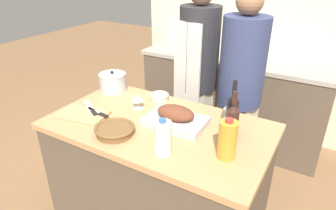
{
  "coord_description": "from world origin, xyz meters",
  "views": [
    {
      "loc": [
        0.87,
        -1.36,
        1.82
      ],
      "look_at": [
        0.0,
        0.12,
        0.97
      ],
      "focal_mm": 32.0,
      "sensor_mm": 36.0,
      "label": 1
    }
  ],
  "objects_px": {
    "wine_glass_left": "(137,98)",
    "stand_mixer": "(243,48)",
    "wine_bottle_dark": "(232,121)",
    "knife_chef": "(91,108)",
    "stock_pot": "(113,82)",
    "condiment_bottle_tall": "(188,42)",
    "juice_jug": "(227,140)",
    "condiment_bottle_short": "(208,42)",
    "mixing_bowl": "(160,96)",
    "wine_bottle_green": "(232,112)",
    "knife_paring": "(98,113)",
    "person_cook_aproned": "(198,74)",
    "wine_glass_right": "(230,107)",
    "cutting_board": "(83,115)",
    "person_cook_guest": "(240,88)",
    "milk_jug": "(163,138)",
    "wicker_basket": "(115,130)",
    "roasting_pan": "(176,118)"
  },
  "relations": [
    {
      "from": "wine_glass_left",
      "to": "stand_mixer",
      "type": "relative_size",
      "value": 0.37
    },
    {
      "from": "wine_bottle_dark",
      "to": "knife_chef",
      "type": "height_order",
      "value": "wine_bottle_dark"
    },
    {
      "from": "stock_pot",
      "to": "condiment_bottle_tall",
      "type": "relative_size",
      "value": 1.41
    },
    {
      "from": "juice_jug",
      "to": "condiment_bottle_short",
      "type": "height_order",
      "value": "condiment_bottle_short"
    },
    {
      "from": "mixing_bowl",
      "to": "juice_jug",
      "type": "relative_size",
      "value": 0.62
    },
    {
      "from": "wine_bottle_green",
      "to": "knife_paring",
      "type": "bearing_deg",
      "value": -162.26
    },
    {
      "from": "person_cook_aproned",
      "to": "stand_mixer",
      "type": "bearing_deg",
      "value": 80.62
    },
    {
      "from": "wine_glass_right",
      "to": "knife_paring",
      "type": "height_order",
      "value": "wine_glass_right"
    },
    {
      "from": "stock_pot",
      "to": "wine_bottle_green",
      "type": "distance_m",
      "value": 0.99
    },
    {
      "from": "knife_chef",
      "to": "condiment_bottle_tall",
      "type": "distance_m",
      "value": 1.58
    },
    {
      "from": "stand_mixer",
      "to": "person_cook_aproned",
      "type": "xyz_separation_m",
      "value": [
        -0.2,
        -0.54,
        -0.12
      ]
    },
    {
      "from": "cutting_board",
      "to": "person_cook_guest",
      "type": "height_order",
      "value": "person_cook_guest"
    },
    {
      "from": "person_cook_aproned",
      "to": "wine_glass_right",
      "type": "bearing_deg",
      "value": -37.26
    },
    {
      "from": "knife_paring",
      "to": "stand_mixer",
      "type": "relative_size",
      "value": 0.67
    },
    {
      "from": "mixing_bowl",
      "to": "person_cook_aproned",
      "type": "bearing_deg",
      "value": 83.08
    },
    {
      "from": "cutting_board",
      "to": "milk_jug",
      "type": "bearing_deg",
      "value": -7.89
    },
    {
      "from": "wine_glass_left",
      "to": "stock_pot",
      "type": "bearing_deg",
      "value": 156.23
    },
    {
      "from": "knife_paring",
      "to": "person_cook_aproned",
      "type": "distance_m",
      "value": 0.97
    },
    {
      "from": "stock_pot",
      "to": "knife_chef",
      "type": "distance_m",
      "value": 0.36
    },
    {
      "from": "cutting_board",
      "to": "wine_bottle_dark",
      "type": "bearing_deg",
      "value": 13.24
    },
    {
      "from": "person_cook_aproned",
      "to": "knife_chef",
      "type": "bearing_deg",
      "value": -101.05
    },
    {
      "from": "condiment_bottle_tall",
      "to": "person_cook_aproned",
      "type": "xyz_separation_m",
      "value": [
        0.44,
        -0.68,
        -0.06
      ]
    },
    {
      "from": "cutting_board",
      "to": "wine_glass_left",
      "type": "height_order",
      "value": "wine_glass_left"
    },
    {
      "from": "wicker_basket",
      "to": "person_cook_aproned",
      "type": "relative_size",
      "value": 0.14
    },
    {
      "from": "milk_jug",
      "to": "knife_chef",
      "type": "distance_m",
      "value": 0.7
    },
    {
      "from": "roasting_pan",
      "to": "wine_glass_right",
      "type": "relative_size",
      "value": 3.29
    },
    {
      "from": "cutting_board",
      "to": "wine_glass_right",
      "type": "bearing_deg",
      "value": 28.52
    },
    {
      "from": "wicker_basket",
      "to": "mixing_bowl",
      "type": "height_order",
      "value": "wicker_basket"
    },
    {
      "from": "wine_bottle_dark",
      "to": "person_cook_aproned",
      "type": "height_order",
      "value": "person_cook_aproned"
    },
    {
      "from": "cutting_board",
      "to": "juice_jug",
      "type": "bearing_deg",
      "value": 2.76
    },
    {
      "from": "roasting_pan",
      "to": "milk_jug",
      "type": "distance_m",
      "value": 0.32
    },
    {
      "from": "roasting_pan",
      "to": "mixing_bowl",
      "type": "height_order",
      "value": "roasting_pan"
    },
    {
      "from": "condiment_bottle_short",
      "to": "wicker_basket",
      "type": "bearing_deg",
      "value": -83.84
    },
    {
      "from": "milk_jug",
      "to": "person_cook_aproned",
      "type": "bearing_deg",
      "value": 105.94
    },
    {
      "from": "mixing_bowl",
      "to": "wine_glass_left",
      "type": "xyz_separation_m",
      "value": [
        -0.05,
        -0.2,
        0.05
      ]
    },
    {
      "from": "roasting_pan",
      "to": "milk_jug",
      "type": "relative_size",
      "value": 1.83
    },
    {
      "from": "stock_pot",
      "to": "cutting_board",
      "type": "bearing_deg",
      "value": -77.53
    },
    {
      "from": "wine_bottle_dark",
      "to": "condiment_bottle_short",
      "type": "height_order",
      "value": "wine_bottle_dark"
    },
    {
      "from": "condiment_bottle_tall",
      "to": "condiment_bottle_short",
      "type": "height_order",
      "value": "condiment_bottle_short"
    },
    {
      "from": "wicker_basket",
      "to": "cutting_board",
      "type": "xyz_separation_m",
      "value": [
        -0.33,
        0.07,
        -0.02
      ]
    },
    {
      "from": "condiment_bottle_short",
      "to": "milk_jug",
      "type": "bearing_deg",
      "value": -73.53
    },
    {
      "from": "wine_glass_left",
      "to": "roasting_pan",
      "type": "bearing_deg",
      "value": -11.04
    },
    {
      "from": "stock_pot",
      "to": "wine_bottle_dark",
      "type": "relative_size",
      "value": 0.7
    },
    {
      "from": "roasting_pan",
      "to": "wine_glass_left",
      "type": "distance_m",
      "value": 0.34
    },
    {
      "from": "wicker_basket",
      "to": "mixing_bowl",
      "type": "xyz_separation_m",
      "value": [
        -0.03,
        0.54,
        -0.0
      ]
    },
    {
      "from": "roasting_pan",
      "to": "knife_paring",
      "type": "xyz_separation_m",
      "value": [
        -0.49,
        -0.15,
        -0.03
      ]
    },
    {
      "from": "condiment_bottle_tall",
      "to": "person_cook_guest",
      "type": "distance_m",
      "value": 1.13
    },
    {
      "from": "wine_bottle_green",
      "to": "wine_glass_right",
      "type": "bearing_deg",
      "value": 113.68
    },
    {
      "from": "milk_jug",
      "to": "wine_bottle_dark",
      "type": "xyz_separation_m",
      "value": [
        0.26,
        0.31,
        0.02
      ]
    },
    {
      "from": "milk_jug",
      "to": "wine_glass_right",
      "type": "xyz_separation_m",
      "value": [
        0.16,
        0.54,
        -0.01
      ]
    }
  ]
}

